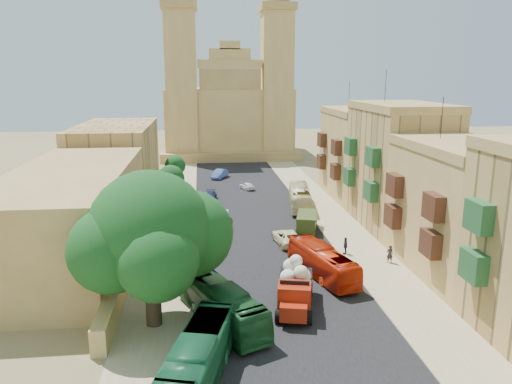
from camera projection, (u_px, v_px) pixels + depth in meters
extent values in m
plane|color=olive|center=(301.00, 347.00, 31.54)|extent=(260.00, 260.00, 0.00)
cube|color=black|center=(252.00, 217.00, 60.57)|extent=(14.00, 140.00, 0.01)
cube|color=tan|center=(329.00, 214.00, 61.59)|extent=(5.00, 140.00, 0.01)
cube|color=tan|center=(173.00, 219.00, 59.54)|extent=(5.00, 140.00, 0.01)
cube|color=tan|center=(309.00, 214.00, 61.31)|extent=(0.25, 140.00, 0.12)
cube|color=tan|center=(194.00, 218.00, 59.80)|extent=(0.25, 140.00, 0.12)
cube|color=#22562E|center=(473.00, 266.00, 32.63)|extent=(0.90, 2.20, 2.00)
cube|color=#22562E|center=(479.00, 217.00, 31.87)|extent=(0.90, 2.20, 2.00)
cube|color=tan|center=(461.00, 213.00, 42.71)|extent=(8.00, 14.00, 10.50)
cube|color=#A07E46|center=(467.00, 147.00, 41.42)|extent=(8.20, 14.00, 0.80)
cylinder|color=black|center=(442.00, 118.00, 43.52)|extent=(0.06, 0.06, 3.60)
cube|color=#442316|center=(430.00, 244.00, 38.72)|extent=(0.90, 2.20, 2.00)
cube|color=#442316|center=(393.00, 216.00, 46.31)|extent=(0.90, 2.20, 2.00)
cube|color=#442316|center=(434.00, 207.00, 38.05)|extent=(0.90, 2.20, 2.00)
cube|color=#442316|center=(395.00, 185.00, 45.64)|extent=(0.90, 2.20, 2.00)
cube|color=tan|center=(398.00, 169.00, 55.97)|extent=(8.00, 14.00, 13.00)
cube|color=#A07E46|center=(403.00, 107.00, 54.39)|extent=(8.20, 14.00, 0.80)
cylinder|color=black|center=(386.00, 86.00, 56.49)|extent=(0.06, 0.06, 3.60)
cube|color=#22562E|center=(371.00, 191.00, 52.05)|extent=(0.90, 2.20, 2.00)
cube|color=#22562E|center=(349.00, 176.00, 59.64)|extent=(0.90, 2.20, 2.00)
cube|color=#22562E|center=(373.00, 157.00, 51.22)|extent=(0.90, 2.20, 2.00)
cube|color=#22562E|center=(350.00, 146.00, 58.81)|extent=(0.90, 2.20, 2.00)
cube|color=tan|center=(359.00, 156.00, 69.69)|extent=(8.00, 14.00, 11.50)
cube|color=#A07E46|center=(361.00, 111.00, 68.28)|extent=(8.20, 14.00, 0.80)
cylinder|color=black|center=(349.00, 94.00, 70.38)|extent=(0.06, 0.06, 3.60)
cube|color=#442316|center=(335.00, 171.00, 65.73)|extent=(0.90, 2.20, 2.00)
cube|color=#442316|center=(321.00, 162.00, 73.32)|extent=(0.90, 2.20, 2.00)
cube|color=#442316|center=(336.00, 147.00, 65.00)|extent=(0.90, 2.20, 2.00)
cube|color=#442316|center=(322.00, 140.00, 72.58)|extent=(0.90, 2.20, 2.00)
cube|color=tan|center=(137.00, 239.00, 49.34)|extent=(1.00, 40.00, 1.80)
cube|color=#A07E46|center=(72.00, 214.00, 46.06)|extent=(10.00, 28.00, 8.40)
cube|color=tan|center=(117.00, 160.00, 71.04)|extent=(10.00, 22.00, 10.00)
cube|color=tan|center=(228.00, 121.00, 108.32)|extent=(26.00, 20.00, 14.00)
cube|color=#A07E46|center=(231.00, 157.00, 99.55)|extent=(28.00, 4.00, 1.80)
cube|color=#A07E46|center=(230.00, 110.00, 99.12)|extent=(12.00, 2.00, 16.00)
cube|color=tan|center=(230.00, 64.00, 97.09)|extent=(12.60, 2.40, 1.60)
cube|color=tan|center=(230.00, 55.00, 96.70)|extent=(8.00, 2.00, 2.40)
cube|color=tan|center=(230.00, 45.00, 96.29)|extent=(4.00, 2.00, 1.60)
cube|color=tan|center=(182.00, 87.00, 98.33)|extent=(6.00, 6.00, 29.00)
cube|color=#A07E46|center=(179.00, 6.00, 94.88)|extent=(6.80, 6.80, 1.40)
cube|color=tan|center=(277.00, 87.00, 100.37)|extent=(6.00, 6.00, 29.00)
cube|color=#A07E46|center=(278.00, 7.00, 96.93)|extent=(6.80, 6.80, 1.40)
cylinder|color=#372A1B|center=(153.00, 297.00, 33.92)|extent=(1.08, 1.08, 4.10)
sphere|color=#0F3714|center=(150.00, 232.00, 32.86)|extent=(8.20, 8.20, 8.20)
sphere|color=#0F3714|center=(190.00, 234.00, 34.54)|extent=(6.04, 6.04, 6.04)
sphere|color=#0F3714|center=(111.00, 250.00, 31.86)|extent=(5.61, 5.61, 5.61)
sphere|color=#0F3714|center=(157.00, 261.00, 30.67)|extent=(5.18, 5.18, 5.18)
sphere|color=#0F3714|center=(135.00, 210.00, 34.83)|extent=(4.75, 4.75, 4.75)
cylinder|color=#372A1B|center=(156.00, 266.00, 41.82)|extent=(0.44, 0.44, 2.22)
sphere|color=#0F3714|center=(155.00, 241.00, 41.31)|extent=(3.23, 3.23, 3.23)
cylinder|color=#372A1B|center=(165.00, 225.00, 53.43)|extent=(0.44, 0.44, 2.27)
sphere|color=#0F3714|center=(165.00, 204.00, 52.90)|extent=(3.31, 3.31, 3.31)
cylinder|color=#372A1B|center=(171.00, 197.00, 65.02)|extent=(0.44, 0.44, 2.46)
sphere|color=#0F3714|center=(171.00, 179.00, 64.45)|extent=(3.57, 3.57, 3.57)
cylinder|color=#372A1B|center=(176.00, 180.00, 76.66)|extent=(0.44, 0.44, 2.17)
sphere|color=#0F3714|center=(175.00, 166.00, 76.16)|extent=(3.16, 3.16, 3.16)
cube|color=#9F200C|center=(296.00, 284.00, 37.58)|extent=(3.21, 4.37, 0.98)
cube|color=black|center=(296.00, 278.00, 37.45)|extent=(3.28, 4.43, 0.13)
cube|color=#9F200C|center=(294.00, 297.00, 35.12)|extent=(2.65, 2.32, 1.97)
cube|color=#9F200C|center=(294.00, 312.00, 33.95)|extent=(2.10, 1.69, 1.09)
cube|color=black|center=(295.00, 287.00, 34.95)|extent=(2.05, 0.57, 0.98)
cylinder|color=black|center=(278.00, 316.00, 34.51)|extent=(0.59, 1.04, 0.98)
cylinder|color=black|center=(309.00, 318.00, 34.28)|extent=(0.59, 1.04, 0.98)
cylinder|color=black|center=(282.00, 287.00, 39.16)|extent=(0.59, 1.04, 0.98)
cylinder|color=black|center=(310.00, 289.00, 38.92)|extent=(0.59, 1.04, 0.98)
sphere|color=beige|center=(288.00, 277.00, 36.81)|extent=(1.20, 1.20, 1.20)
sphere|color=beige|center=(303.00, 276.00, 37.01)|extent=(1.20, 1.20, 1.20)
sphere|color=beige|center=(296.00, 271.00, 38.02)|extent=(1.20, 1.20, 1.20)
sphere|color=beige|center=(290.00, 266.00, 37.41)|extent=(1.09, 1.09, 1.09)
sphere|color=beige|center=(301.00, 273.00, 36.27)|extent=(1.09, 1.09, 1.09)
sphere|color=beige|center=(296.00, 261.00, 37.03)|extent=(0.98, 0.98, 0.98)
cube|color=#39481B|center=(307.00, 222.00, 54.79)|extent=(3.17, 5.07, 1.94)
cylinder|color=black|center=(297.00, 232.00, 53.48)|extent=(0.49, 0.83, 0.78)
cylinder|color=black|center=(315.00, 232.00, 53.22)|extent=(0.49, 0.83, 0.78)
cylinder|color=black|center=(299.00, 223.00, 56.63)|extent=(0.49, 0.83, 0.78)
cylinder|color=black|center=(315.00, 224.00, 56.37)|extent=(0.49, 0.83, 0.78)
imported|color=#19643B|center=(198.00, 359.00, 27.61)|extent=(4.99, 10.47, 2.84)
imported|color=#1B5628|center=(221.00, 303.00, 34.42)|extent=(6.35, 10.09, 2.80)
imported|color=red|center=(322.00, 262.00, 42.28)|extent=(4.47, 9.59, 2.60)
imported|color=beige|center=(300.00, 197.00, 64.25)|extent=(3.79, 10.39, 2.83)
imported|color=#559DD1|center=(214.00, 251.00, 47.15)|extent=(2.46, 3.55, 1.12)
imported|color=white|center=(222.00, 217.00, 58.18)|extent=(1.68, 4.12, 1.33)
imported|color=beige|center=(288.00, 237.00, 50.61)|extent=(3.02, 5.41, 1.43)
imported|color=#1A204F|center=(210.00, 196.00, 68.25)|extent=(2.24, 4.30, 1.19)
imported|color=white|center=(247.00, 186.00, 74.89)|extent=(2.46, 3.44, 1.09)
imported|color=#415BAC|center=(220.00, 174.00, 83.05)|extent=(3.20, 4.63, 1.45)
imported|color=black|center=(390.00, 254.00, 45.46)|extent=(0.63, 0.43, 1.67)
imported|color=#343438|center=(345.00, 246.00, 47.67)|extent=(0.45, 1.00, 1.68)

